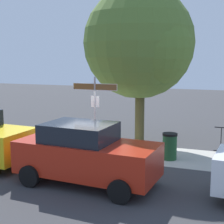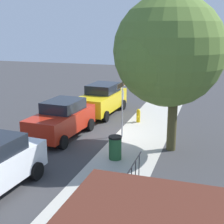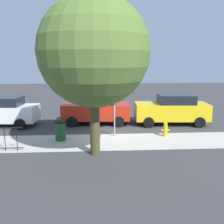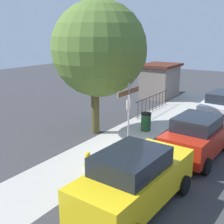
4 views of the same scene
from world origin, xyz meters
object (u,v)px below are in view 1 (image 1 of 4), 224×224
(car_red, at_px, (86,154))
(fire_hydrant, at_px, (38,139))
(street_sign, at_px, (95,100))
(shade_tree, at_px, (141,45))
(trash_bin, at_px, (170,146))

(car_red, distance_m, fire_hydrant, 4.72)
(street_sign, xyz_separation_m, car_red, (0.92, -2.82, -1.21))
(shade_tree, distance_m, car_red, 5.97)
(shade_tree, xyz_separation_m, car_red, (-0.24, -4.96, -3.31))
(street_sign, distance_m, fire_hydrant, 3.19)
(shade_tree, relative_size, car_red, 1.55)
(fire_hydrant, bearing_deg, trash_bin, 3.16)
(fire_hydrant, bearing_deg, shade_tree, 26.94)
(shade_tree, relative_size, trash_bin, 6.75)
(street_sign, height_order, shade_tree, shade_tree)
(shade_tree, height_order, car_red, shade_tree)
(street_sign, relative_size, trash_bin, 3.07)
(car_red, relative_size, trash_bin, 4.35)
(street_sign, xyz_separation_m, shade_tree, (1.16, 2.15, 2.10))
(street_sign, xyz_separation_m, fire_hydrant, (-2.67, 0.20, -1.74))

